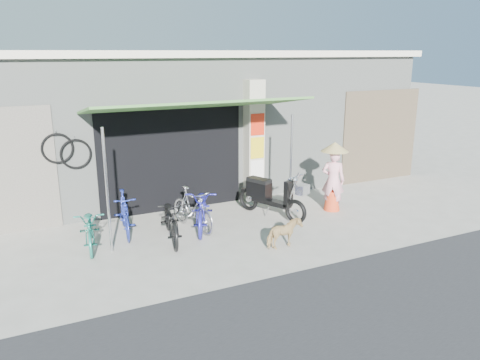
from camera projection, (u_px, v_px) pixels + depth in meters
name	position (u px, v px, depth m)	size (l,w,h in m)	color
ground	(270.00, 239.00, 9.41)	(80.00, 80.00, 0.00)	#ADA79C
bicycle_shop	(185.00, 117.00, 13.35)	(12.30, 5.30, 3.66)	gray
shop_pillar	(253.00, 142.00, 11.49)	(0.42, 0.44, 3.00)	#B8AF9D
awning	(197.00, 107.00, 9.78)	(4.60, 1.88, 2.72)	#3B6C31
neighbour_right	(380.00, 136.00, 13.39)	(2.60, 0.06, 2.60)	brown
bike_teal	(90.00, 228.00, 8.89)	(0.53, 1.52, 0.80)	#1A7765
bike_blue	(125.00, 214.00, 9.52)	(0.42, 1.49, 0.89)	navy
bike_black	(171.00, 219.00, 9.23)	(0.59, 1.70, 0.89)	black
bike_silver	(192.00, 209.00, 9.79)	(0.43, 1.51, 0.90)	#B0AFB4
bike_navy	(203.00, 208.00, 9.82)	(0.61, 1.76, 0.93)	#22219A
street_dog	(284.00, 234.00, 8.90)	(0.31, 0.69, 0.58)	tan
moped	(270.00, 196.00, 10.57)	(0.93, 1.78, 1.07)	black
nun	(333.00, 177.00, 10.90)	(0.64, 0.64, 1.64)	pink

